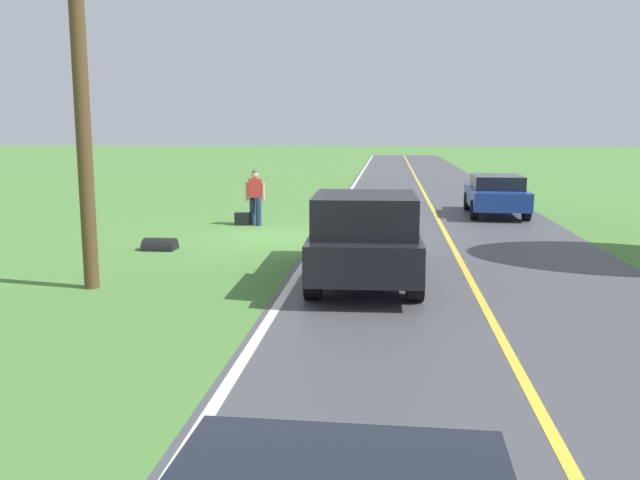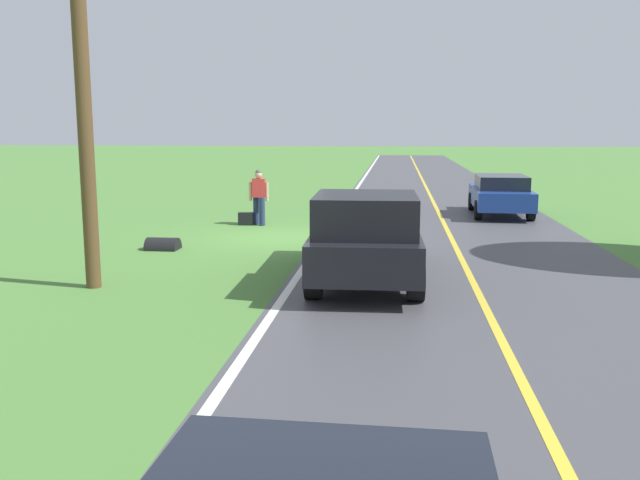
{
  "view_description": "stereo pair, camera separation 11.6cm",
  "coord_description": "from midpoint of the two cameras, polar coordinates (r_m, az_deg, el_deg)",
  "views": [
    {
      "loc": [
        -3.12,
        18.34,
        3.0
      ],
      "look_at": [
        -2.03,
        7.66,
        1.23
      ],
      "focal_mm": 37.95,
      "sensor_mm": 36.0,
      "label": 1
    },
    {
      "loc": [
        -3.24,
        18.33,
        3.0
      ],
      "look_at": [
        -2.03,
        7.66,
        1.23
      ],
      "focal_mm": 37.95,
      "sensor_mm": 36.0,
      "label": 2
    }
  ],
  "objects": [
    {
      "name": "lane_edge_line",
      "position": [
        18.68,
        -0.16,
        0.15
      ],
      "size": [
        0.16,
        117.6,
        0.0
      ],
      "primitive_type": "cube",
      "color": "silver",
      "rests_on": "ground"
    },
    {
      "name": "ground_plane",
      "position": [
        18.85,
        -3.96,
        0.19
      ],
      "size": [
        200.0,
        200.0,
        0.0
      ],
      "primitive_type": "plane",
      "color": "#4C7F38"
    },
    {
      "name": "pickup_truck_passing",
      "position": [
        13.28,
        3.57,
        0.55
      ],
      "size": [
        2.21,
        5.45,
        1.82
      ],
      "color": "black",
      "rests_on": "ground"
    },
    {
      "name": "lane_centre_line",
      "position": [
        18.65,
        10.68,
        -0.03
      ],
      "size": [
        0.14,
        117.6,
        0.0
      ],
      "primitive_type": "cube",
      "color": "gold",
      "rests_on": "ground"
    },
    {
      "name": "drainage_culvert",
      "position": [
        17.43,
        -13.52,
        -0.8
      ],
      "size": [
        0.8,
        0.6,
        0.6
      ],
      "primitive_type": "cylinder",
      "rotation": [
        0.0,
        1.57,
        0.0
      ],
      "color": "black",
      "rests_on": "ground"
    },
    {
      "name": "suitcase_carried",
      "position": [
        21.36,
        -6.74,
        1.78
      ],
      "size": [
        0.47,
        0.23,
        0.4
      ],
      "primitive_type": "cube",
      "rotation": [
        0.0,
        0.0,
        1.64
      ],
      "color": "black",
      "rests_on": "ground"
    },
    {
      "name": "sedan_near_oncoming",
      "position": [
        24.46,
        14.48,
        3.81
      ],
      "size": [
        2.04,
        4.46,
        1.41
      ],
      "color": "navy",
      "rests_on": "ground"
    },
    {
      "name": "utility_pole_roadside",
      "position": [
        13.34,
        -19.71,
        11.34
      ],
      "size": [
        0.28,
        0.28,
        7.17
      ],
      "primitive_type": "cylinder",
      "color": "brown",
      "rests_on": "ground"
    },
    {
      "name": "hitchhiker_walking",
      "position": [
        21.3,
        -5.63,
        3.89
      ],
      "size": [
        0.62,
        0.51,
        1.75
      ],
      "color": "navy",
      "rests_on": "ground"
    },
    {
      "name": "road_surface",
      "position": [
        18.65,
        10.68,
        -0.04
      ],
      "size": [
        7.41,
        120.0,
        0.0
      ],
      "primitive_type": "cube",
      "color": "#47474C",
      "rests_on": "ground"
    }
  ]
}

